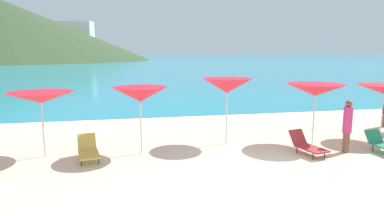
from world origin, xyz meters
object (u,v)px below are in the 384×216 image
umbrella_4 (315,90)px  cruise_ship (44,42)px  umbrella_1 (41,98)px  umbrella_3 (227,86)px  lounge_chair_4 (307,145)px  lounge_chair_0 (88,150)px  beachgoer_1 (347,125)px  umbrella_5 (384,89)px  umbrella_2 (140,95)px

umbrella_4 → cruise_ship: 167.43m
umbrella_1 → umbrella_3: bearing=3.1°
umbrella_4 → lounge_chair_4: (-0.86, -1.08, -1.70)m
umbrella_3 → lounge_chair_4: 3.42m
lounge_chair_0 → beachgoer_1: beachgoer_1 is taller
umbrella_5 → umbrella_2: bearing=180.0°
umbrella_3 → lounge_chair_0: size_ratio=1.67×
cruise_ship → umbrella_2: bearing=-64.0°
umbrella_2 → beachgoer_1: bearing=-10.7°
umbrella_3 → beachgoer_1: (3.64, -1.90, -1.19)m
umbrella_2 → lounge_chair_4: (5.41, -1.19, -1.68)m
umbrella_2 → umbrella_3: size_ratio=0.93×
umbrella_5 → beachgoer_1: bearing=-152.4°
lounge_chair_4 → umbrella_4: bearing=38.0°
umbrella_1 → cruise_ship: bearing=101.7°
umbrella_4 → lounge_chair_0: (-7.95, -0.24, -1.70)m
umbrella_3 → cruise_ship: bearing=103.8°
lounge_chair_4 → umbrella_5: bearing=3.7°
umbrella_1 → umbrella_2: umbrella_2 is taller
umbrella_1 → umbrella_5: umbrella_5 is taller
umbrella_1 → umbrella_4: size_ratio=0.97×
umbrella_3 → lounge_chair_0: bearing=-168.6°
umbrella_1 → lounge_chair_0: bearing=-24.0°
umbrella_5 → lounge_chair_4: (-3.85, -1.19, -1.64)m
beachgoer_1 → cruise_ship: bearing=-160.3°
umbrella_1 → lounge_chair_4: umbrella_1 is taller
umbrella_4 → lounge_chair_0: 8.13m
umbrella_1 → lounge_chair_4: size_ratio=1.51×
umbrella_3 → lounge_chair_4: (2.24, -1.82, -1.84)m
umbrella_5 → lounge_chair_4: umbrella_5 is taller
umbrella_1 → lounge_chair_4: 8.79m
cruise_ship → lounge_chair_4: bearing=-62.3°
lounge_chair_0 → lounge_chair_4: (7.09, -0.84, 0.00)m
umbrella_2 → lounge_chair_4: size_ratio=1.53×
umbrella_2 → umbrella_3: (3.17, 0.62, 0.16)m
beachgoer_1 → umbrella_4: bearing=-150.0°
umbrella_4 → umbrella_5: (3.00, 0.12, -0.06)m
lounge_chair_0 → beachgoer_1: size_ratio=0.81×
umbrella_3 → umbrella_4: 3.18m
umbrella_2 → beachgoer_1: (6.81, -1.28, -1.03)m
umbrella_3 → beachgoer_1: size_ratio=1.36×
umbrella_5 → beachgoer_1: umbrella_5 is taller
cruise_ship → lounge_chair_0: bearing=-64.6°
umbrella_4 → lounge_chair_0: size_ratio=1.57×
umbrella_2 → lounge_chair_0: umbrella_2 is taller
umbrella_2 → umbrella_5: bearing=-0.0°
umbrella_3 → umbrella_4: umbrella_3 is taller
beachgoer_1 → umbrella_5: bearing=122.4°
umbrella_4 → beachgoer_1: 1.66m
umbrella_5 → cruise_ship: bearing=105.8°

